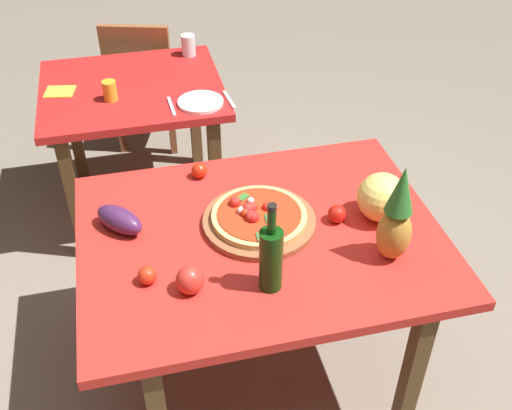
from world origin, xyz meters
name	(u,v)px	position (x,y,z in m)	size (l,w,h in m)	color
ground_plane	(260,363)	(0.00, 0.00, 0.00)	(10.00, 10.00, 0.00)	gray
display_table	(260,250)	(0.00, 0.00, 0.67)	(1.29, 0.99, 0.75)	brown
background_table	(134,107)	(-0.37, 1.24, 0.63)	(0.91, 0.80, 0.75)	brown
dining_chair	(144,77)	(-0.28, 1.87, 0.48)	(0.50, 0.50, 0.85)	brown
pizza_board	(259,221)	(0.01, 0.05, 0.76)	(0.41, 0.41, 0.03)	brown
pizza	(258,215)	(0.00, 0.05, 0.79)	(0.35, 0.35, 0.06)	#E1B166
wine_bottle	(271,258)	(-0.03, -0.26, 0.87)	(0.08, 0.08, 0.33)	#0E3A0D
pineapple_left	(397,219)	(0.40, -0.22, 0.91)	(0.12, 0.12, 0.37)	#BA8430
melon	(382,197)	(0.45, -0.01, 0.84)	(0.18, 0.18, 0.18)	#F1DD6B
bell_pepper	(190,280)	(-0.29, -0.22, 0.79)	(0.09, 0.09, 0.10)	red
eggplant	(119,220)	(-0.48, 0.14, 0.79)	(0.20, 0.09, 0.09)	#49224E
tomato_beside_pepper	(199,170)	(-0.16, 0.39, 0.78)	(0.06, 0.06, 0.06)	red
tomato_by_bottle	(337,214)	(0.29, 0.00, 0.78)	(0.07, 0.07, 0.07)	red
tomato_at_corner	(147,275)	(-0.41, -0.15, 0.78)	(0.06, 0.06, 0.06)	red
drinking_glass_juice	(110,91)	(-0.47, 1.12, 0.80)	(0.07, 0.07, 0.10)	gold
drinking_glass_water	(188,45)	(-0.03, 1.54, 0.81)	(0.08, 0.08, 0.11)	silver
dinner_plate	(201,102)	(-0.05, 0.98, 0.76)	(0.22, 0.22, 0.02)	white
fork_utensil	(171,106)	(-0.19, 0.98, 0.75)	(0.02, 0.18, 0.01)	silver
knife_utensil	(229,100)	(0.09, 0.98, 0.75)	(0.02, 0.18, 0.01)	silver
napkin_folded	(60,92)	(-0.71, 1.26, 0.75)	(0.14, 0.12, 0.01)	yellow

